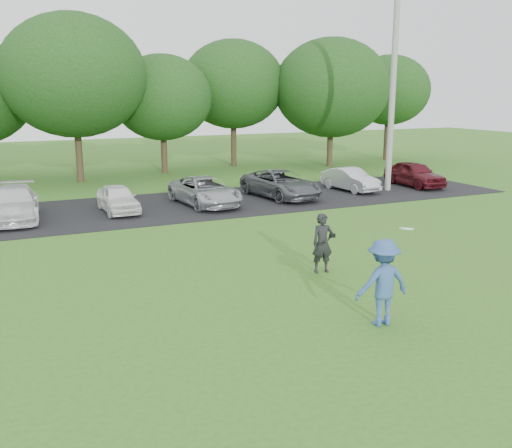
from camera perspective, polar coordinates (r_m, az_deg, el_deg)
The scene contains 7 objects.
ground at distance 12.37m, azimuth 6.86°, elevation -9.24°, with size 100.00×100.00×0.00m, color #376C1E.
parking_lot at distance 23.97m, azimuth -9.51°, elevation 1.68°, with size 32.00×6.50×0.03m, color black.
utility_pole at distance 28.04m, azimuth 13.59°, elevation 14.38°, with size 0.28×0.28×10.97m, color gray.
frisbee_player at distance 11.91m, azimuth 12.55°, elevation -5.72°, with size 1.22×0.80×2.12m.
camera_bystander at distance 15.10m, azimuth 6.68°, elevation -1.92°, with size 0.63×0.47×1.59m.
parked_cars at distance 23.58m, azimuth -11.33°, elevation 2.93°, with size 27.85×4.97×1.25m.
tree_row at distance 33.35m, azimuth -11.82°, elevation 13.22°, with size 42.39×9.85×8.64m.
Camera 1 is at (-6.06, -9.72, 4.68)m, focal length 40.00 mm.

